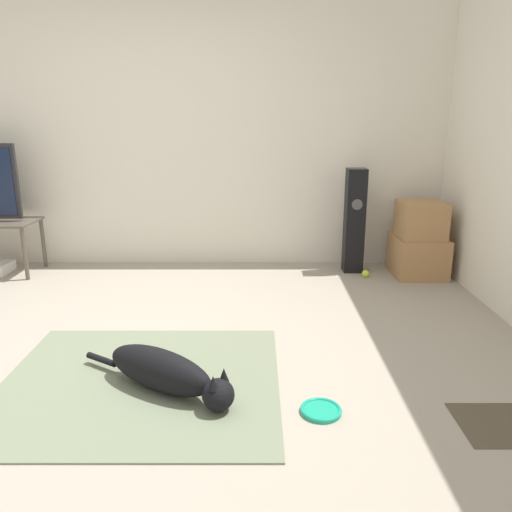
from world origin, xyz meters
The scene contains 10 objects.
ground_plane centered at (0.00, 0.00, 0.00)m, with size 12.00×12.00×0.00m, color #9E9384.
wall_back centered at (0.00, 2.10, 1.27)m, with size 8.00×0.06×2.55m.
area_rug centered at (0.12, -0.29, 0.01)m, with size 1.53×1.35×0.01m.
dog centered at (0.29, -0.40, 0.12)m, with size 0.90×0.59×0.23m.
frisbee centered at (1.09, -0.58, 0.01)m, with size 0.21×0.21×0.03m.
cardboard_box_lower centered at (2.26, 1.67, 0.18)m, with size 0.45×0.50×0.36m.
cardboard_box_upper centered at (2.26, 1.66, 0.52)m, with size 0.38×0.42×0.32m.
floor_speaker centered at (1.68, 1.79, 0.49)m, with size 0.18×0.18×0.97m.
tennis_ball_by_boxes centered at (1.77, 1.60, 0.03)m, with size 0.07×0.07×0.07m.
tennis_ball_near_speaker centered at (1.69, 1.75, 0.03)m, with size 0.07×0.07×0.07m.
Camera 1 is at (0.77, -2.77, 1.43)m, focal length 35.00 mm.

